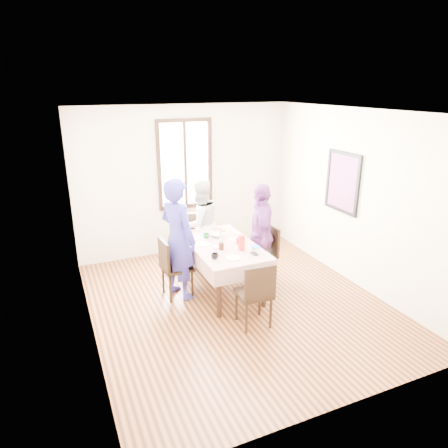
{
  "coord_description": "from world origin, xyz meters",
  "views": [
    {
      "loc": [
        -2.27,
        -4.74,
        3.02
      ],
      "look_at": [
        -0.04,
        0.38,
        1.1
      ],
      "focal_mm": 32.72,
      "sensor_mm": 36.0,
      "label": 1
    }
  ],
  "objects": [
    {
      "name": "jam_jar",
      "position": [
        -0.13,
        0.26,
        0.81
      ],
      "size": [
        0.07,
        0.07,
        0.1
      ],
      "primitive_type": "cylinder",
      "color": "black",
      "rests_on": "tablecloth"
    },
    {
      "name": "right_wall",
      "position": [
        2.0,
        0.0,
        1.35
      ],
      "size": [
        0.0,
        4.5,
        4.5
      ],
      "primitive_type": "plane",
      "rotation": [
        1.57,
        0.0,
        -1.57
      ],
      "color": "beige",
      "rests_on": "ground"
    },
    {
      "name": "dining_table",
      "position": [
        -0.04,
        0.43,
        0.38
      ],
      "size": [
        0.81,
        1.48,
        0.75
      ],
      "primitive_type": "cube",
      "color": "black",
      "rests_on": "ground"
    },
    {
      "name": "chair_right",
      "position": [
        0.64,
        0.48,
        0.46
      ],
      "size": [
        0.45,
        0.45,
        0.91
      ],
      "primitive_type": "cube",
      "rotation": [
        0.0,
        0.0,
        1.63
      ],
      "color": "black",
      "rests_on": "ground"
    },
    {
      "name": "person_right",
      "position": [
        0.62,
        0.48,
        0.81
      ],
      "size": [
        0.73,
        1.03,
        1.62
      ],
      "primitive_type": "imported",
      "rotation": [
        0.0,
        0.0,
        -1.96
      ],
      "color": "#76347E",
      "rests_on": "ground"
    },
    {
      "name": "window_frame",
      "position": [
        0.0,
        2.23,
        1.65
      ],
      "size": [
        1.02,
        0.06,
        1.62
      ],
      "primitive_type": "cube",
      "color": "black",
      "rests_on": "back_wall"
    },
    {
      "name": "chair_near",
      "position": [
        -0.04,
        -0.58,
        0.46
      ],
      "size": [
        0.44,
        0.44,
        0.91
      ],
      "primitive_type": "cube",
      "rotation": [
        0.0,
        0.0,
        -0.06
      ],
      "color": "black",
      "rests_on": "ground"
    },
    {
      "name": "plate_left",
      "position": [
        -0.3,
        0.55,
        0.77
      ],
      "size": [
        0.2,
        0.2,
        0.01
      ],
      "primitive_type": "cylinder",
      "color": "white",
      "rests_on": "tablecloth"
    },
    {
      "name": "flower_bunch",
      "position": [
        -0.04,
        0.48,
        0.96
      ],
      "size": [
        0.09,
        0.09,
        0.1
      ],
      "primitive_type": null,
      "color": "yellow",
      "rests_on": "flower_vase"
    },
    {
      "name": "tablecloth",
      "position": [
        -0.04,
        0.43,
        0.76
      ],
      "size": [
        0.93,
        1.6,
        0.01
      ],
      "primitive_type": "cube",
      "color": "#540909",
      "rests_on": "dining_table"
    },
    {
      "name": "chair_far",
      "position": [
        -0.04,
        1.45,
        0.46
      ],
      "size": [
        0.47,
        0.47,
        0.91
      ],
      "primitive_type": "cube",
      "rotation": [
        0.0,
        0.0,
        3.01
      ],
      "color": "black",
      "rests_on": "ground"
    },
    {
      "name": "flower_vase",
      "position": [
        -0.04,
        0.48,
        0.83
      ],
      "size": [
        0.07,
        0.07,
        0.14
      ],
      "primitive_type": "cylinder",
      "color": "silver",
      "rests_on": "tablecloth"
    },
    {
      "name": "mug_green",
      "position": [
        -0.16,
        0.79,
        0.8
      ],
      "size": [
        0.11,
        0.11,
        0.07
      ],
      "primitive_type": "imported",
      "rotation": [
        0.0,
        0.0,
        -0.26
      ],
      "color": "#0C7226",
      "rests_on": "tablecloth"
    },
    {
      "name": "plate_near",
      "position": [
        -0.11,
        -0.1,
        0.77
      ],
      "size": [
        0.2,
        0.2,
        0.01
      ],
      "primitive_type": "cylinder",
      "color": "white",
      "rests_on": "tablecloth"
    },
    {
      "name": "plate_far",
      "position": [
        -0.04,
        1.02,
        0.77
      ],
      "size": [
        0.2,
        0.2,
        0.01
      ],
      "primitive_type": "cylinder",
      "color": "white",
      "rests_on": "tablecloth"
    },
    {
      "name": "person_left",
      "position": [
        -0.7,
        0.57,
        0.9
      ],
      "size": [
        0.66,
        0.78,
        1.8
      ],
      "primitive_type": "imported",
      "rotation": [
        0.0,
        0.0,
        1.99
      ],
      "color": "navy",
      "rests_on": "ground"
    },
    {
      "name": "mug_flag",
      "position": [
        0.19,
        0.34,
        0.81
      ],
      "size": [
        0.14,
        0.14,
        0.09
      ],
      "primitive_type": "imported",
      "rotation": [
        0.0,
        0.0,
        0.67
      ],
      "color": "red",
      "rests_on": "tablecloth"
    },
    {
      "name": "drinking_glass",
      "position": [
        -0.25,
        0.17,
        0.81
      ],
      "size": [
        0.07,
        0.07,
        0.1
      ],
      "primitive_type": "cylinder",
      "color": "silver",
      "rests_on": "tablecloth"
    },
    {
      "name": "juice_carton",
      "position": [
        0.13,
        0.13,
        0.87
      ],
      "size": [
        0.07,
        0.07,
        0.23
      ],
      "primitive_type": "cube",
      "color": "red",
      "rests_on": "tablecloth"
    },
    {
      "name": "window_pane",
      "position": [
        0.0,
        2.24,
        1.65
      ],
      "size": [
        0.9,
        0.02,
        1.5
      ],
      "primitive_type": "cube",
      "color": "white",
      "rests_on": "back_wall"
    },
    {
      "name": "back_wall",
      "position": [
        0.0,
        2.25,
        1.35
      ],
      "size": [
        4.0,
        0.0,
        4.0
      ],
      "primitive_type": "plane",
      "rotation": [
        1.57,
        0.0,
        0.0
      ],
      "color": "beige",
      "rests_on": "ground"
    },
    {
      "name": "plate_right",
      "position": [
        0.23,
        0.53,
        0.77
      ],
      "size": [
        0.2,
        0.2,
        0.01
      ],
      "primitive_type": "cylinder",
      "color": "white",
      "rests_on": "tablecloth"
    },
    {
      "name": "ground",
      "position": [
        0.0,
        0.0,
        0.0
      ],
      "size": [
        4.5,
        4.5,
        0.0
      ],
      "primitive_type": "plane",
      "color": "black",
      "rests_on": "ground"
    },
    {
      "name": "chair_left",
      "position": [
        -0.71,
        0.57,
        0.46
      ],
      "size": [
        0.44,
        0.44,
        0.91
      ],
      "primitive_type": "cube",
      "rotation": [
        0.0,
        0.0,
        -1.53
      ],
      "color": "black",
      "rests_on": "ground"
    },
    {
      "name": "butter_tub",
      "position": [
        0.3,
        0.03,
        0.79
      ],
      "size": [
        0.11,
        0.11,
        0.06
      ],
      "primitive_type": "cylinder",
      "color": "white",
      "rests_on": "tablecloth"
    },
    {
      "name": "art_poster",
      "position": [
        1.98,
        0.3,
        1.55
      ],
      "size": [
        0.04,
        0.76,
        0.96
      ],
      "primitive_type": "cube",
      "color": "red",
      "rests_on": "right_wall"
    },
    {
      "name": "mug_black",
      "position": [
        -0.34,
        -0.0,
        0.8
      ],
      "size": [
        0.11,
        0.11,
        0.08
      ],
      "primitive_type": "imported",
      "rotation": [
        0.0,
        0.0,
        -0.07
      ],
      "color": "black",
      "rests_on": "tablecloth"
    },
    {
      "name": "serving_bowl",
      "position": [
        0.02,
        0.78,
        0.79
      ],
      "size": [
        0.26,
        0.26,
        0.05
      ],
      "primitive_type": "imported",
      "rotation": [
        0.0,
        0.0,
        0.35
      ],
      "color": "white",
      "rests_on": "tablecloth"
    },
    {
      "name": "person_far",
      "position": [
        -0.04,
        1.43,
        0.77
      ],
      "size": [
        0.86,
        0.73,
        1.54
      ],
      "primitive_type": "imported",
      "rotation": [
        0.0,
        0.0,
        3.36
      ],
      "color": "beige",
      "rests_on": "ground"
    },
    {
      "name": "butter_lid",
      "position": [
        0.3,
        0.03,
        0.82
      ],
      "size": [
        0.12,
        0.12,
        0.01
      ],
      "primitive_type": "cylinder",
      "color": "blue",
      "rests_on": "butter_tub"
    },
    {
      "name": "smartphone",
      "position": [
        0.23,
        -0.07,
        0.77
      ],
      "size": [
        0.08,
        0.15,
        0.01
      ],
      "primitive_type": "cube",
      "color": "black",
      "rests_on": "tablecloth"
    }
  ]
}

